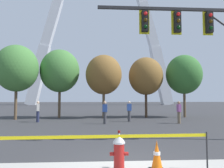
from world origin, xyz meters
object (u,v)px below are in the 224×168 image
Objects in this scene: traffic_cone_by_hydrant at (157,156)px; traffic_signal_gantry at (219,37)px; monument_arch at (101,29)px; pedestrian_walking_left at (129,111)px; pedestrian_standing_center at (38,111)px; pedestrian_walking_right at (179,112)px; fire_hydrant at (119,152)px; pedestrian_near_trees at (105,112)px.

traffic_cone_by_hydrant is 6.57m from traffic_signal_gantry.
monument_arch reaches higher than traffic_cone_by_hydrant.
traffic_signal_gantry is at bearing -71.96° from pedestrian_walking_left.
pedestrian_standing_center and pedestrian_walking_right have the same top height.
pedestrian_standing_center is at bearing 116.74° from traffic_cone_by_hydrant.
traffic_cone_by_hydrant is 12.07m from pedestrian_walking_left.
pedestrian_walking_left is 1.00× the size of pedestrian_walking_right.
traffic_cone_by_hydrant is 65.33m from monument_arch.
fire_hydrant is 0.13× the size of traffic_signal_gantry.
monument_arch is 33.18× the size of pedestrian_standing_center.
monument_arch is (-0.71, 61.38, 22.36)m from traffic_cone_by_hydrant.
traffic_cone_by_hydrant is at bearing -63.26° from pedestrian_standing_center.
fire_hydrant is 0.62× the size of pedestrian_near_trees.
pedestrian_walking_left is at bearing 85.37° from traffic_cone_by_hydrant.
fire_hydrant is 0.02× the size of monument_arch.
traffic_cone_by_hydrant is at bearing -112.71° from pedestrian_walking_right.
monument_arch is 33.18× the size of pedestrian_walking_right.
pedestrian_standing_center is 1.00× the size of pedestrian_walking_right.
pedestrian_near_trees is (-0.27, -50.93, -21.90)m from monument_arch.
traffic_cone_by_hydrant is 0.09× the size of traffic_signal_gantry.
fire_hydrant is 7.11m from traffic_signal_gantry.
pedestrian_standing_center is (-5.32, -49.41, -21.90)m from monument_arch.
traffic_signal_gantry is at bearing -85.62° from monument_arch.
traffic_signal_gantry reaches higher than pedestrian_near_trees.
fire_hydrant is at bearing -99.07° from pedestrian_walking_left.
monument_arch reaches higher than pedestrian_standing_center.
pedestrian_walking_left is 7.00m from pedestrian_standing_center.
pedestrian_standing_center reaches higher than traffic_cone_by_hydrant.
pedestrian_near_trees is (-1.95, -1.57, 0.00)m from pedestrian_walking_left.
pedestrian_standing_center reaches higher than fire_hydrant.
pedestrian_walking_left is at bearing 108.04° from traffic_signal_gantry.
pedestrian_walking_left is 1.00× the size of pedestrian_near_trees.
traffic_cone_by_hydrant is at bearing -89.34° from monument_arch.
pedestrian_walking_left is (1.68, -49.35, -21.90)m from monument_arch.
fire_hydrant is at bearing -142.11° from traffic_signal_gantry.
pedestrian_walking_left and pedestrian_standing_center have the same top height.
traffic_signal_gantry is (4.67, 3.63, 3.94)m from fire_hydrant.
monument_arch is at bearing 89.77° from fire_hydrant.
pedestrian_walking_right is 5.33m from pedestrian_near_trees.
pedestrian_walking_left is at bearing 38.90° from pedestrian_near_trees.
fire_hydrant is 0.62× the size of pedestrian_standing_center.
pedestrian_walking_right reaches higher than fire_hydrant.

